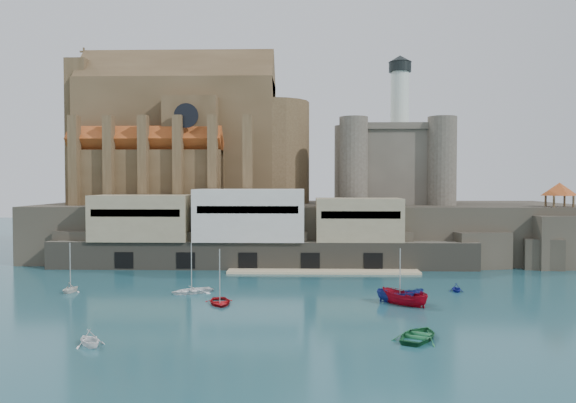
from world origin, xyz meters
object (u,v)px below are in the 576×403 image
(church, at_px, (188,142))
(castle_keep, at_px, (391,161))
(pavilion, at_px, (559,191))
(boat_1, at_px, (90,346))
(boat_0, at_px, (220,304))
(boat_2, at_px, (400,303))

(church, xyz_separation_m, castle_keep, (40.21, -0.78, -3.81))
(pavilion, height_order, boat_1, pavilion)
(boat_0, bearing_deg, pavilion, 17.69)
(church, bearing_deg, pavilion, -13.48)
(church, relative_size, boat_2, 8.65)
(boat_2, bearing_deg, church, 49.47)
(church, bearing_deg, castle_keep, -1.11)
(church, bearing_deg, boat_1, -85.93)
(boat_1, bearing_deg, church, 52.08)
(church, distance_m, pavilion, 68.65)
(castle_keep, height_order, boat_2, castle_keep)
(castle_keep, distance_m, pavilion, 30.50)
(boat_0, relative_size, boat_2, 0.92)
(castle_keep, xyz_separation_m, pavilion, (25.92, -15.08, -5.59))
(church, relative_size, boat_0, 9.37)
(pavilion, bearing_deg, boat_0, -149.58)
(pavilion, relative_size, boat_2, 1.18)
(boat_1, height_order, boat_2, boat_2)
(pavilion, bearing_deg, boat_2, -136.79)
(church, distance_m, castle_keep, 40.39)
(boat_0, distance_m, boat_2, 21.12)
(pavilion, bearing_deg, castle_keep, 149.82)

